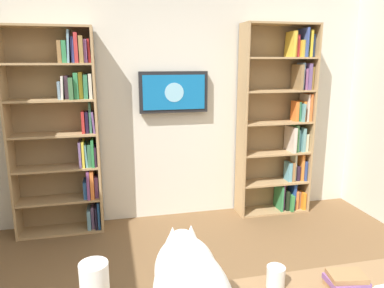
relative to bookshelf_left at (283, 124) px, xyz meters
name	(u,v)px	position (x,y,z in m)	size (l,w,h in m)	color
wall_back	(169,96)	(1.27, -0.17, 0.32)	(4.52, 0.06, 2.70)	silver
bookshelf_left	(283,124)	(0.00, 0.00, 0.00)	(0.82, 0.28, 2.10)	tan
bookshelf_right	(65,130)	(2.33, 0.00, 0.03)	(0.84, 0.28, 2.03)	tan
wall_mounted_tv	(174,92)	(1.23, -0.09, 0.37)	(0.72, 0.07, 0.43)	black
coffee_mug	(276,277)	(1.22, 2.38, -0.23)	(0.08, 0.08, 0.10)	white
desk_book_stack	(347,281)	(0.92, 2.46, -0.25)	(0.19, 0.14, 0.07)	#996B42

